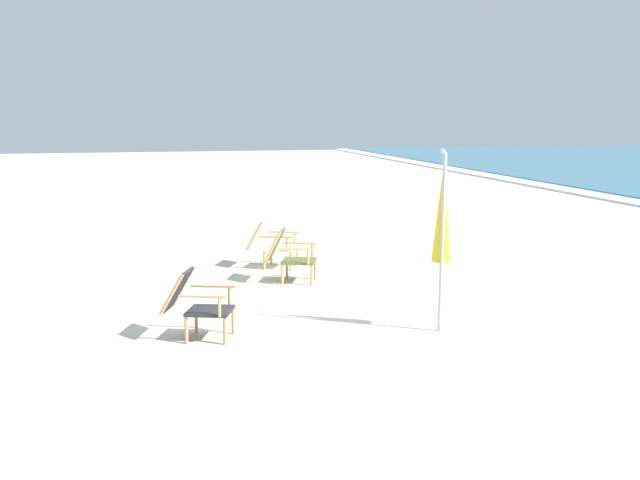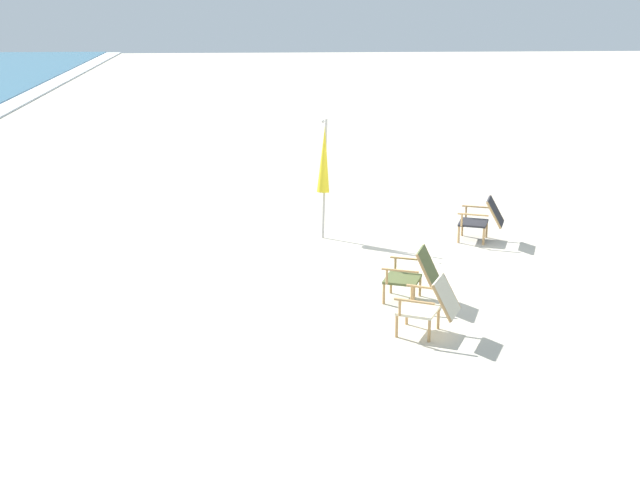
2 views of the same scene
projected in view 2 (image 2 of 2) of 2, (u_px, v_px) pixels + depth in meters
ground_plane at (410, 262)px, 14.49m from camera, size 80.00×80.00×0.00m
beach_chair_back_right at (431, 304)px, 11.48m from camera, size 0.83×0.92×0.78m
beach_chair_front_right at (483, 218)px, 15.53m from camera, size 0.79×0.91×0.78m
beach_chair_mid_center at (414, 273)px, 12.67m from camera, size 0.79×0.89×0.79m
umbrella_furled_yellow at (324, 160)px, 15.53m from camera, size 0.41×0.31×2.11m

